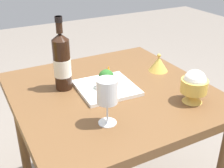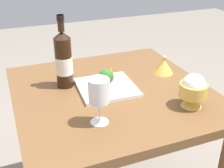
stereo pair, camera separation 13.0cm
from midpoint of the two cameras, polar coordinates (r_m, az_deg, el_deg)
dining_table at (r=1.35m, az=-2.75°, el=-4.68°), size 0.86×0.86×0.74m
wine_bottle at (r=1.30m, az=-12.61°, el=4.23°), size 0.08×0.08×0.33m
wine_glass at (r=1.02m, az=-4.60°, el=-1.75°), size 0.08×0.08×0.18m
rice_bowl at (r=1.21m, az=12.89°, el=-0.38°), size 0.11×0.11×0.14m
rice_bowl_lid at (r=1.50m, az=6.65°, el=3.90°), size 0.10×0.10×0.09m
serving_plate at (r=1.31m, az=-3.95°, el=-0.81°), size 0.26×0.26×0.02m
broccoli_floret at (r=1.28m, az=-4.03°, el=1.23°), size 0.07×0.07×0.09m
carrot_garnish_left at (r=1.23m, az=-4.43°, el=-0.92°), size 0.03×0.03×0.06m
carrot_garnish_right at (r=1.36m, az=-3.42°, el=2.26°), size 0.04×0.04×0.07m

